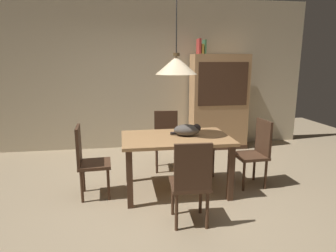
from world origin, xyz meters
The scene contains 13 objects.
ground centered at (0.00, 0.00, 0.00)m, with size 10.00×10.00×0.00m, color #998466.
back_wall centered at (0.00, 2.65, 1.45)m, with size 6.40×0.10×2.90m, color beige.
dining_table centered at (0.12, 0.44, 0.65)m, with size 1.40×0.90×0.75m.
chair_left_side centered at (-1.01, 0.43, 0.51)m, with size 0.42×0.42×0.93m.
chair_near_front centered at (0.12, -0.44, 0.51)m, with size 0.42×0.42×0.93m.
chair_far_back centered at (0.13, 1.31, 0.51)m, with size 0.44×0.44×0.93m.
chair_right_side centered at (1.25, 0.44, 0.51)m, with size 0.42×0.42×0.93m.
cat_sleeping centered at (0.28, 0.46, 0.83)m, with size 0.40×0.28×0.16m.
pendant_lamp centered at (0.12, 0.44, 1.66)m, with size 0.52×0.52×1.30m.
hutch_bookcase centered at (1.33, 2.32, 0.89)m, with size 1.12×0.45×1.85m.
book_red_tall centered at (0.90, 2.32, 1.99)m, with size 0.04×0.22×0.28m, color #B73833.
book_yellow_short centered at (0.96, 2.32, 1.94)m, with size 0.04×0.20×0.18m, color gold.
book_green_slim centered at (1.01, 2.32, 1.98)m, with size 0.03×0.20×0.26m, color #427A4C.
Camera 1 is at (-0.56, -3.17, 1.70)m, focal length 31.03 mm.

